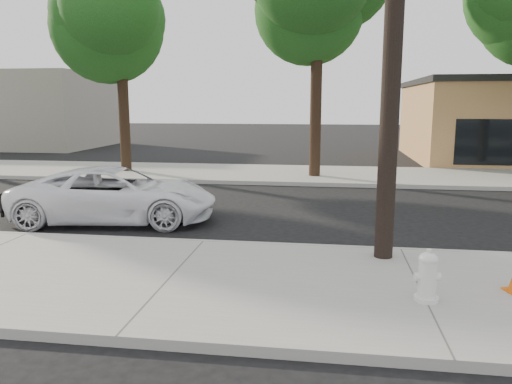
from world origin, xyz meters
TOP-DOWN VIEW (x-y plane):
  - ground at (0.00, 0.00)m, footprint 120.00×120.00m
  - near_sidewalk at (0.00, -4.30)m, footprint 90.00×4.40m
  - far_sidewalk at (0.00, 8.50)m, footprint 90.00×5.00m
  - curb_near at (0.00, -2.10)m, footprint 90.00×0.12m
  - building_far at (-20.00, 20.00)m, footprint 14.00×8.00m
  - utility_pole at (3.60, -2.70)m, footprint 1.40×0.34m
  - tree_b at (-5.81, 8.06)m, footprint 4.34×4.20m
  - police_cruiser at (-2.76, -0.16)m, footprint 5.29×2.95m
  - fire_hydrant at (4.00, -4.77)m, footprint 0.39×0.35m

SIDE VIEW (x-z plane):
  - ground at x=0.00m, z-range 0.00..0.00m
  - near_sidewalk at x=0.00m, z-range 0.00..0.15m
  - far_sidewalk at x=0.00m, z-range 0.00..0.15m
  - curb_near at x=0.00m, z-range -0.01..0.15m
  - fire_hydrant at x=4.00m, z-range 0.14..0.87m
  - police_cruiser at x=-2.76m, z-range 0.00..1.40m
  - building_far at x=-20.00m, z-range 0.00..5.00m
  - utility_pole at x=3.60m, z-range 0.20..9.20m
  - tree_b at x=-5.81m, z-range 1.93..10.38m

